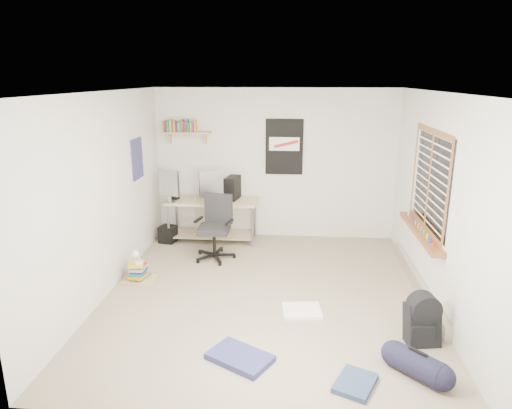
# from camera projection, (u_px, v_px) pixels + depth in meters

# --- Properties ---
(floor) EXTENTS (4.00, 4.50, 0.01)m
(floor) POSITION_uv_depth(u_px,v_px,m) (266.00, 294.00, 5.80)
(floor) COLOR gray
(floor) RESTS_ON ground
(ceiling) EXTENTS (4.00, 4.50, 0.01)m
(ceiling) POSITION_uv_depth(u_px,v_px,m) (267.00, 91.00, 5.12)
(ceiling) COLOR white
(ceiling) RESTS_ON ground
(back_wall) EXTENTS (4.00, 0.01, 2.50)m
(back_wall) POSITION_uv_depth(u_px,v_px,m) (275.00, 164.00, 7.62)
(back_wall) COLOR silver
(back_wall) RESTS_ON ground
(left_wall) EXTENTS (0.01, 4.50, 2.50)m
(left_wall) POSITION_uv_depth(u_px,v_px,m) (104.00, 196.00, 5.63)
(left_wall) COLOR silver
(left_wall) RESTS_ON ground
(right_wall) EXTENTS (0.01, 4.50, 2.50)m
(right_wall) POSITION_uv_depth(u_px,v_px,m) (438.00, 203.00, 5.30)
(right_wall) COLOR silver
(right_wall) RESTS_ON ground
(desk) EXTENTS (1.55, 0.80, 0.68)m
(desk) POSITION_uv_depth(u_px,v_px,m) (213.00, 219.00, 7.64)
(desk) COLOR #D4AF93
(desk) RESTS_ON floor
(monitor_left) EXTENTS (0.39, 0.23, 0.42)m
(monitor_left) POSITION_uv_depth(u_px,v_px,m) (169.00, 192.00, 7.31)
(monitor_left) COLOR #9E9EA3
(monitor_left) RESTS_ON desk
(monitor_right) EXTENTS (0.38, 0.26, 0.42)m
(monitor_right) POSITION_uv_depth(u_px,v_px,m) (211.00, 193.00, 7.25)
(monitor_right) COLOR #A3A3A8
(monitor_right) RESTS_ON desk
(pc_tower) EXTENTS (0.25, 0.41, 0.40)m
(pc_tower) POSITION_uv_depth(u_px,v_px,m) (233.00, 189.00, 7.54)
(pc_tower) COLOR black
(pc_tower) RESTS_ON desk
(keyboard) EXTENTS (0.45, 0.18, 0.02)m
(keyboard) POSITION_uv_depth(u_px,v_px,m) (181.00, 201.00, 7.51)
(keyboard) COLOR black
(keyboard) RESTS_ON desk
(speaker_left) EXTENTS (0.13, 0.13, 0.20)m
(speaker_left) POSITION_uv_depth(u_px,v_px,m) (175.00, 195.00, 7.55)
(speaker_left) COLOR black
(speaker_left) RESTS_ON desk
(speaker_right) EXTENTS (0.10, 0.10, 0.18)m
(speaker_right) POSITION_uv_depth(u_px,v_px,m) (216.00, 200.00, 7.26)
(speaker_right) COLOR black
(speaker_right) RESTS_ON desk
(office_chair) EXTENTS (0.75, 0.75, 0.97)m
(office_chair) POSITION_uv_depth(u_px,v_px,m) (214.00, 228.00, 6.81)
(office_chair) COLOR black
(office_chair) RESTS_ON floor
(wall_shelf) EXTENTS (0.80, 0.22, 0.24)m
(wall_shelf) POSITION_uv_depth(u_px,v_px,m) (187.00, 133.00, 7.49)
(wall_shelf) COLOR tan
(wall_shelf) RESTS_ON back_wall
(poster_back_wall) EXTENTS (0.62, 0.03, 0.92)m
(poster_back_wall) POSITION_uv_depth(u_px,v_px,m) (284.00, 147.00, 7.51)
(poster_back_wall) COLOR black
(poster_back_wall) RESTS_ON back_wall
(poster_left_wall) EXTENTS (0.02, 0.42, 0.60)m
(poster_left_wall) POSITION_uv_depth(u_px,v_px,m) (137.00, 159.00, 6.71)
(poster_left_wall) COLOR navy
(poster_left_wall) RESTS_ON left_wall
(window) EXTENTS (0.10, 1.50, 1.26)m
(window) POSITION_uv_depth(u_px,v_px,m) (428.00, 181.00, 5.53)
(window) COLOR brown
(window) RESTS_ON right_wall
(baseboard_heater) EXTENTS (0.08, 2.50, 0.18)m
(baseboard_heater) POSITION_uv_depth(u_px,v_px,m) (418.00, 283.00, 5.90)
(baseboard_heater) COLOR #B7B2A8
(baseboard_heater) RESTS_ON floor
(backpack) EXTENTS (0.37, 0.32, 0.44)m
(backpack) POSITION_uv_depth(u_px,v_px,m) (422.00, 324.00, 4.70)
(backpack) COLOR black
(backpack) RESTS_ON floor
(duffel_bag) EXTENTS (0.35, 0.35, 0.49)m
(duffel_bag) POSITION_uv_depth(u_px,v_px,m) (417.00, 363.00, 4.17)
(duffel_bag) COLOR black
(duffel_bag) RESTS_ON floor
(tshirt) EXTENTS (0.48, 0.42, 0.04)m
(tshirt) POSITION_uv_depth(u_px,v_px,m) (302.00, 311.00, 5.34)
(tshirt) COLOR white
(tshirt) RESTS_ON floor
(jeans_a) EXTENTS (0.71, 0.63, 0.07)m
(jeans_a) POSITION_uv_depth(u_px,v_px,m) (240.00, 357.00, 4.44)
(jeans_a) COLOR navy
(jeans_a) RESTS_ON floor
(jeans_b) EXTENTS (0.45, 0.50, 0.05)m
(jeans_b) POSITION_uv_depth(u_px,v_px,m) (355.00, 383.00, 4.07)
(jeans_b) COLOR navy
(jeans_b) RESTS_ON floor
(book_stack) EXTENTS (0.52, 0.47, 0.30)m
(book_stack) POSITION_uv_depth(u_px,v_px,m) (139.00, 269.00, 6.18)
(book_stack) COLOR brown
(book_stack) RESTS_ON floor
(desk_lamp) EXTENTS (0.13, 0.19, 0.18)m
(desk_lamp) POSITION_uv_depth(u_px,v_px,m) (138.00, 254.00, 6.09)
(desk_lamp) COLOR silver
(desk_lamp) RESTS_ON book_stack
(subwoofer) EXTENTS (0.30, 0.30, 0.28)m
(subwoofer) POSITION_uv_depth(u_px,v_px,m) (168.00, 234.00, 7.59)
(subwoofer) COLOR black
(subwoofer) RESTS_ON floor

